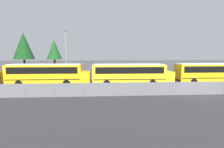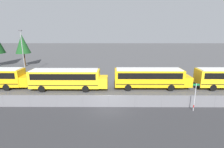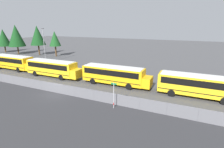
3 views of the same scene
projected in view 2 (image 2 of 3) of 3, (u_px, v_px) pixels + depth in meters
The scene contains 8 objects.
ground_plane at pixel (109, 107), 20.22m from camera, with size 200.00×200.00×0.00m, color #4C4C4F.
road_strip at pixel (107, 138), 14.40m from camera, with size 119.40×12.00×0.01m.
fence at pixel (109, 101), 20.03m from camera, with size 85.47×0.07×1.45m.
school_bus_2 at pixel (67, 78), 25.72m from camera, with size 11.42×2.57×3.06m.
school_bus_3 at pixel (150, 77), 26.22m from camera, with size 11.42×2.57×3.06m.
street_sign at pixel (195, 97), 18.89m from camera, with size 0.70×0.09×3.17m.
light_pole at pixel (23, 51), 33.52m from camera, with size 0.60×0.24×8.66m.
tree_3 at pixel (22, 44), 41.74m from camera, with size 3.44×3.44×7.68m.
Camera 2 is at (0.47, -18.66, 8.68)m, focal length 28.00 mm.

